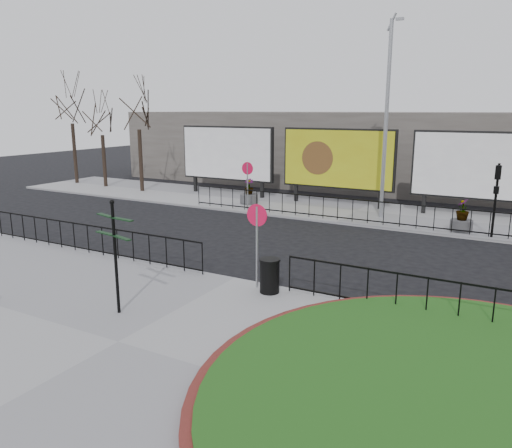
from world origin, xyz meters
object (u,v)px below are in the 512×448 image
Objects in this scene: lamp_post at (386,118)px; litter_bin at (270,276)px; planter_c at (462,219)px; fingerpost_sign at (115,246)px; billboard_mid at (338,159)px; planter_a at (249,195)px.

lamp_post reaches higher than litter_bin.
litter_bin is 0.70× the size of planter_c.
planter_c is at bearing 79.42° from fingerpost_sign.
billboard_mid is 4.23m from lamp_post.
lamp_post is 6.57× the size of planter_c.
planter_c is (3.76, -1.12, -4.20)m from lamp_post.
lamp_post reaches higher than planter_a.
planter_c is (3.75, 10.48, 0.01)m from litter_bin.
planter_a reaches higher than litter_bin.
lamp_post reaches higher than billboard_mid.
planter_c is at bearing -24.57° from billboard_mid.
billboard_mid reaches higher than planter_a.
lamp_post reaches higher than fingerpost_sign.
litter_bin is at bearing -57.61° from planter_a.
billboard_mid is at bearing 146.75° from lamp_post.
billboard_mid is at bearing 102.54° from litter_bin.
planter_a is at bearing 122.39° from litter_bin.
lamp_post is at bearing 90.06° from litter_bin.
planter_c is (6.44, 13.64, -1.26)m from fingerpost_sign.
litter_bin is (0.01, -11.60, -4.21)m from lamp_post.
billboard_mid is 16.75m from fingerpost_sign.
planter_c reaches higher than litter_bin.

